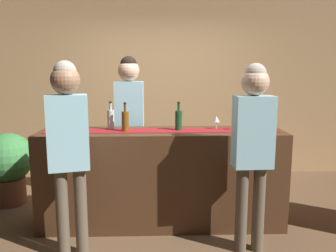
# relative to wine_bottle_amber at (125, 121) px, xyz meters

# --- Properties ---
(ground_plane) EXTENTS (10.00, 10.00, 0.00)m
(ground_plane) POSITION_rel_wine_bottle_amber_xyz_m (0.38, 0.04, -1.14)
(ground_plane) COLOR brown
(back_wall) EXTENTS (6.00, 0.12, 2.90)m
(back_wall) POSITION_rel_wine_bottle_amber_xyz_m (0.38, 1.94, 0.31)
(back_wall) COLOR tan
(back_wall) RESTS_ON ground
(bar_counter) EXTENTS (2.56, 0.60, 1.03)m
(bar_counter) POSITION_rel_wine_bottle_amber_xyz_m (0.38, 0.04, -0.63)
(bar_counter) COLOR #472B19
(bar_counter) RESTS_ON ground
(counter_runner_cloth) EXTENTS (2.43, 0.28, 0.01)m
(counter_runner_cloth) POSITION_rel_wine_bottle_amber_xyz_m (0.38, 0.04, -0.11)
(counter_runner_cloth) COLOR maroon
(counter_runner_cloth) RESTS_ON bar_counter
(wine_bottle_amber) EXTENTS (0.07, 0.07, 0.30)m
(wine_bottle_amber) POSITION_rel_wine_bottle_amber_xyz_m (0.00, 0.00, 0.00)
(wine_bottle_amber) COLOR brown
(wine_bottle_amber) RESTS_ON bar_counter
(wine_bottle_clear) EXTENTS (0.07, 0.07, 0.30)m
(wine_bottle_clear) POSITION_rel_wine_bottle_amber_xyz_m (-0.17, 0.12, 0.00)
(wine_bottle_clear) COLOR #B2C6C1
(wine_bottle_clear) RESTS_ON bar_counter
(wine_bottle_green) EXTENTS (0.07, 0.07, 0.30)m
(wine_bottle_green) POSITION_rel_wine_bottle_amber_xyz_m (0.55, 0.05, 0.00)
(wine_bottle_green) COLOR #194723
(wine_bottle_green) RESTS_ON bar_counter
(wine_glass_near_customer) EXTENTS (0.07, 0.07, 0.14)m
(wine_glass_near_customer) POSITION_rel_wine_bottle_amber_xyz_m (1.15, 0.04, -0.01)
(wine_glass_near_customer) COLOR silver
(wine_glass_near_customer) RESTS_ON bar_counter
(wine_glass_mid_counter) EXTENTS (0.07, 0.07, 0.14)m
(wine_glass_mid_counter) POSITION_rel_wine_bottle_amber_xyz_m (1.35, 0.02, -0.01)
(wine_glass_mid_counter) COLOR silver
(wine_glass_mid_counter) RESTS_ON bar_counter
(wine_glass_far_end) EXTENTS (0.07, 0.07, 0.14)m
(wine_glass_far_end) POSITION_rel_wine_bottle_amber_xyz_m (0.96, 0.11, -0.01)
(wine_glass_far_end) COLOR silver
(wine_glass_far_end) RESTS_ON bar_counter
(bartender) EXTENTS (0.34, 0.26, 1.82)m
(bartender) POSITION_rel_wine_bottle_amber_xyz_m (-0.01, 0.62, 0.01)
(bartender) COLOR #26262B
(bartender) RESTS_ON ground
(customer_sipping) EXTENTS (0.35, 0.24, 1.72)m
(customer_sipping) POSITION_rel_wine_bottle_amber_xyz_m (1.17, -0.56, -0.08)
(customer_sipping) COLOR brown
(customer_sipping) RESTS_ON ground
(customer_browsing) EXTENTS (0.38, 0.28, 1.74)m
(customer_browsing) POSITION_rel_wine_bottle_amber_xyz_m (-0.43, -0.61, -0.06)
(customer_browsing) COLOR brown
(customer_browsing) RESTS_ON ground
(potted_plant_tall) EXTENTS (0.61, 0.61, 0.90)m
(potted_plant_tall) POSITION_rel_wine_bottle_amber_xyz_m (-1.52, 0.65, -0.62)
(potted_plant_tall) COLOR brown
(potted_plant_tall) RESTS_ON ground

